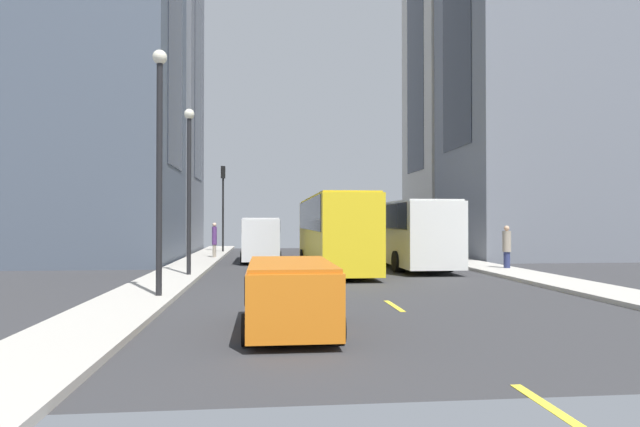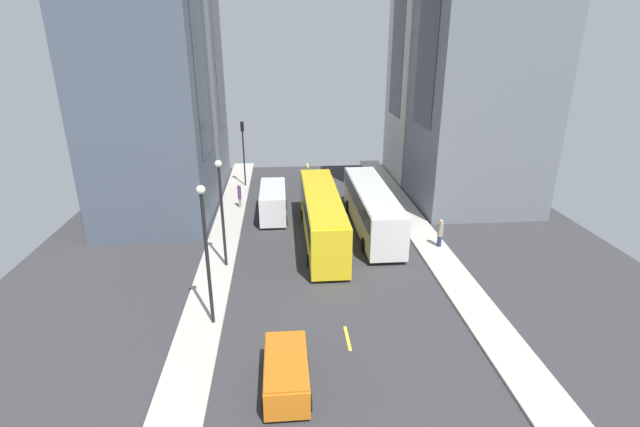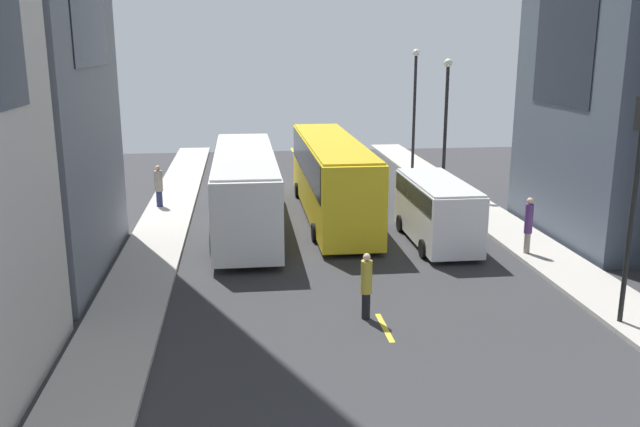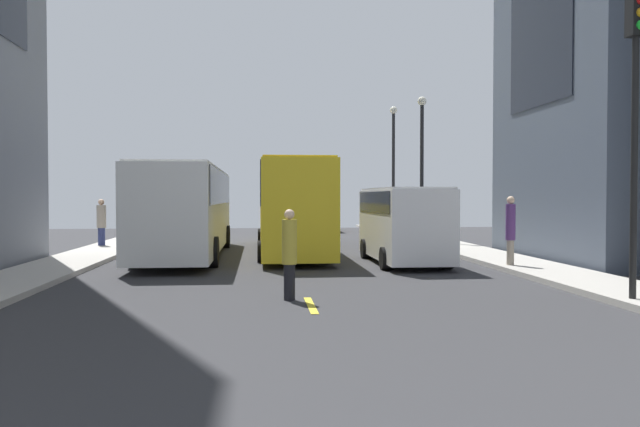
{
  "view_description": "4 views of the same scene",
  "coord_description": "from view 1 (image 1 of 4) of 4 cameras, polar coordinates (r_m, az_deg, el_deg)",
  "views": [
    {
      "loc": [
        3.64,
        27.59,
        2.39
      ],
      "look_at": [
        0.8,
        -0.08,
        2.79
      ],
      "focal_mm": 30.45,
      "sensor_mm": 36.0,
      "label": 1
    },
    {
      "loc": [
        2.99,
        31.77,
        13.98
      ],
      "look_at": [
        0.18,
        -1.6,
        1.28
      ],
      "focal_mm": 26.04,
      "sensor_mm": 36.0,
      "label": 2
    },
    {
      "loc": [
        -3.91,
        -29.94,
        7.81
      ],
      "look_at": [
        -0.9,
        -4.58,
        1.38
      ],
      "focal_mm": 37.64,
      "sensor_mm": 36.0,
      "label": 3
    },
    {
      "loc": [
        -1.08,
        -25.68,
        2.27
      ],
      "look_at": [
        1.48,
        0.64,
        1.58
      ],
      "focal_mm": 35.39,
      "sensor_mm": 36.0,
      "label": 4
    }
  ],
  "objects": [
    {
      "name": "lane_stripe_4",
      "position": [
        15.61,
        7.8,
        -9.59
      ],
      "size": [
        0.16,
        2.0,
        0.01
      ],
      "primitive_type": "cube",
      "color": "yellow",
      "rests_on": "ground"
    },
    {
      "name": "city_bus_white",
      "position": [
        29.78,
        8.57,
        -1.54
      ],
      "size": [
        2.8,
        12.74,
        3.35
      ],
      "color": "silver",
      "rests_on": "ground"
    },
    {
      "name": "lane_stripe_0",
      "position": [
        48.78,
        -1.59,
        -3.62
      ],
      "size": [
        0.16,
        2.0,
        0.01
      ],
      "primitive_type": "cube",
      "color": "yellow",
      "rests_on": "ground"
    },
    {
      "name": "streetlamp_far",
      "position": [
        17.22,
        -16.52,
        6.85
      ],
      "size": [
        0.44,
        0.44,
        7.44
      ],
      "color": "black",
      "rests_on": "ground"
    },
    {
      "name": "building_west_0",
      "position": [
        47.87,
        13.82,
        13.75
      ],
      "size": [
        6.55,
        8.74,
        28.81
      ],
      "color": "beige",
      "rests_on": "ground"
    },
    {
      "name": "pedestrian_crossing_near",
      "position": [
        27.54,
        19.03,
        -3.21
      ],
      "size": [
        0.4,
        0.4,
        2.03
      ],
      "rotation": [
        0.0,
        0.0,
        4.94
      ],
      "color": "navy",
      "rests_on": "ground"
    },
    {
      "name": "building_east_0",
      "position": [
        44.79,
        -17.61,
        12.38
      ],
      "size": [
        7.65,
        8.14,
        25.17
      ],
      "color": "slate",
      "rests_on": "ground"
    },
    {
      "name": "traffic_light_near_corner",
      "position": [
        41.03,
        -10.15,
        2.18
      ],
      "size": [
        0.32,
        0.44,
        6.34
      ],
      "color": "black",
      "rests_on": "ground"
    },
    {
      "name": "sidewalk_west",
      "position": [
        29.82,
        16.02,
        -5.24
      ],
      "size": [
        2.27,
        44.0,
        0.15
      ],
      "primitive_type": "cube",
      "color": "#B2ADA3",
      "rests_on": "ground"
    },
    {
      "name": "lane_stripe_5",
      "position": [
        7.89,
        23.15,
        -18.32
      ],
      "size": [
        0.16,
        2.0,
        0.01
      ],
      "primitive_type": "cube",
      "color": "yellow",
      "rests_on": "ground"
    },
    {
      "name": "sidewalk_east",
      "position": [
        27.94,
        -13.72,
        -5.54
      ],
      "size": [
        2.27,
        44.0,
        0.15
      ],
      "primitive_type": "cube",
      "color": "#B2ADA3",
      "rests_on": "ground"
    },
    {
      "name": "building_west_1",
      "position": [
        40.39,
        21.06,
        18.65
      ],
      "size": [
        9.9,
        9.28,
        31.62
      ],
      "color": "slate",
      "rests_on": "ground"
    },
    {
      "name": "building_east_1",
      "position": [
        34.57,
        -22.09,
        15.66
      ],
      "size": [
        8.45,
        8.79,
        24.32
      ],
      "color": "#4C5666",
      "rests_on": "ground"
    },
    {
      "name": "lane_stripe_2",
      "position": [
        32.08,
        0.66,
        -5.08
      ],
      "size": [
        0.16,
        2.0,
        0.01
      ],
      "primitive_type": "cube",
      "color": "yellow",
      "rests_on": "ground"
    },
    {
      "name": "ground_plane",
      "position": [
        27.93,
        1.65,
        -5.72
      ],
      "size": [
        41.14,
        41.14,
        0.0
      ],
      "primitive_type": "plane",
      "color": "#333335"
    },
    {
      "name": "delivery_van_white",
      "position": [
        32.15,
        -6.2,
        -2.37
      ],
      "size": [
        2.25,
        5.98,
        2.58
      ],
      "color": "white",
      "rests_on": "ground"
    },
    {
      "name": "pedestrian_waiting_curb",
      "position": [
        34.46,
        -11.04,
        -2.59
      ],
      "size": [
        0.3,
        0.3,
        2.15
      ],
      "rotation": [
        0.0,
        0.0,
        1.7
      ],
      "color": "gray",
      "rests_on": "ground"
    },
    {
      "name": "car_orange_0",
      "position": [
        11.85,
        -3.13,
        -8.08
      ],
      "size": [
        1.99,
        4.03,
        1.51
      ],
      "color": "orange",
      "rests_on": "ground"
    },
    {
      "name": "streetlamp_near",
      "position": [
        23.57,
        -13.6,
        4.18
      ],
      "size": [
        0.44,
        0.44,
        6.99
      ],
      "color": "black",
      "rests_on": "ground"
    },
    {
      "name": "streetcar_yellow",
      "position": [
        27.39,
        1.32,
        -1.37
      ],
      "size": [
        2.7,
        13.42,
        3.59
      ],
      "color": "yellow",
      "rests_on": "ground"
    },
    {
      "name": "lane_stripe_1",
      "position": [
        40.42,
        -0.7,
        -4.2
      ],
      "size": [
        0.16,
        2.0,
        0.01
      ],
      "primitive_type": "cube",
      "color": "yellow",
      "rests_on": "ground"
    },
    {
      "name": "lane_stripe_3",
      "position": [
        23.79,
        2.98,
        -6.57
      ],
      "size": [
        0.16,
        2.0,
        0.01
      ],
      "primitive_type": "cube",
      "color": "yellow",
      "rests_on": "ground"
    },
    {
      "name": "pedestrian_crossing_mid",
      "position": [
        39.69,
        -0.01,
        -2.72
      ],
      "size": [
        0.33,
        0.33,
        2.0
      ],
      "rotation": [
        0.0,
        0.0,
        0.92
      ],
      "color": "black",
      "rests_on": "ground"
    }
  ]
}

